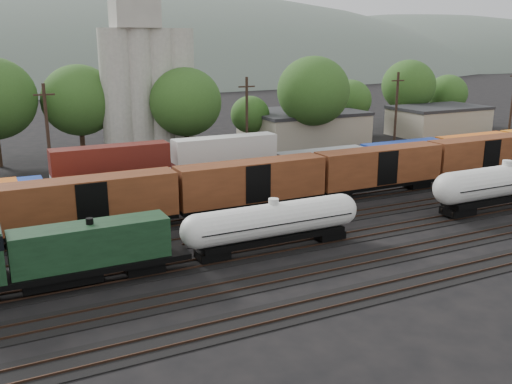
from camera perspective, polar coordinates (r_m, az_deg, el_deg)
name	(u,v)px	position (r m, az deg, el deg)	size (l,w,h in m)	color
ground	(232,235)	(49.93, -2.43, -4.31)	(600.00, 600.00, 0.00)	black
tracks	(232,234)	(49.91, -2.43, -4.25)	(180.00, 33.20, 0.20)	black
green_locomotive	(44,255)	(40.65, -20.40, -5.89)	(17.67, 3.12, 4.68)	black
tank_car_a	(273,222)	(45.48, 1.75, -3.01)	(15.57, 2.79, 4.08)	silver
tank_car_b	(505,182)	(61.72, 23.65, 0.89)	(17.94, 3.21, 4.70)	silver
orange_locomotive	(50,199)	(55.18, -19.94, -0.69)	(16.97, 2.83, 4.24)	black
boxcar_string	(319,174)	(58.83, 6.31, 1.77)	(184.40, 2.90, 4.20)	black
container_wall	(111,179)	(60.96, -14.31, 1.24)	(160.00, 2.60, 5.80)	black
grain_silo	(147,78)	(82.35, -10.84, 11.11)	(13.40, 5.00, 29.00)	#A8A59A
industrial_sheds	(174,139)	(83.62, -8.20, 5.27)	(119.38, 17.26, 5.10)	#9E937F
tree_band	(84,105)	(81.44, -16.83, 8.33)	(161.30, 21.63, 14.42)	black
utility_poles	(155,130)	(68.60, -10.05, 6.16)	(122.20, 0.36, 12.00)	black
distant_hills	(67,114)	(308.35, -18.39, 7.37)	(860.00, 286.00, 130.00)	#59665B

